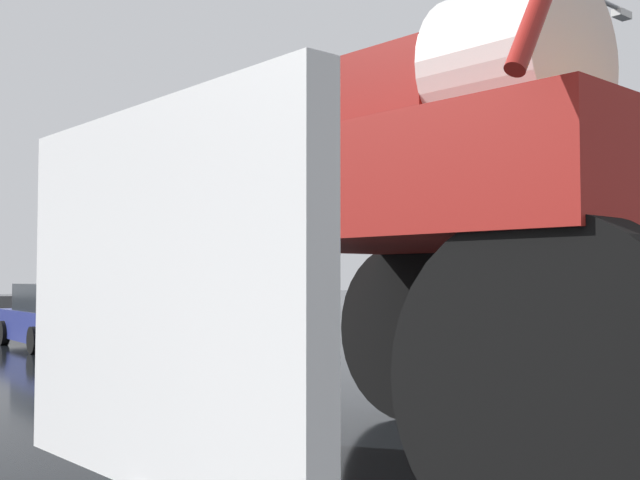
# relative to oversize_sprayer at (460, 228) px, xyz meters

# --- Properties ---
(oversize_sprayer) EXTENTS (4.26, 5.84, 4.29)m
(oversize_sprayer) POSITION_rel_oversize_sprayer_xyz_m (0.00, 0.00, 0.00)
(oversize_sprayer) COLOR black
(oversize_sprayer) RESTS_ON ground
(sedan_ahead) EXTENTS (2.21, 4.25, 1.52)m
(sedan_ahead) POSITION_rel_oversize_sprayer_xyz_m (2.07, 13.81, -1.41)
(sedan_ahead) COLOR navy
(sedan_ahead) RESTS_ON ground
(traffic_signal_near_right) EXTENTS (0.24, 0.54, 3.62)m
(traffic_signal_near_right) POSITION_rel_oversize_sprayer_xyz_m (4.23, 4.21, 0.52)
(traffic_signal_near_right) COLOR gray
(traffic_signal_near_right) RESTS_ON ground
(streetlight_near_right) EXTENTS (2.00, 0.24, 7.78)m
(streetlight_near_right) POSITION_rel_oversize_sprayer_xyz_m (9.34, 4.05, 2.23)
(streetlight_near_right) COLOR gray
(streetlight_near_right) RESTS_ON ground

